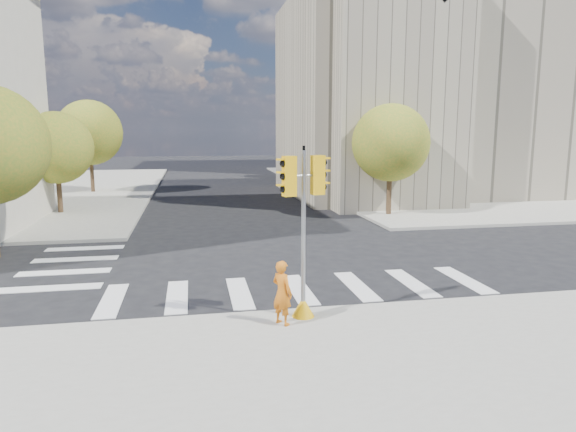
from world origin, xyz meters
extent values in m
plane|color=black|center=(0.00, 0.00, 0.00)|extent=(160.00, 160.00, 0.00)
cube|color=gray|center=(20.00, 26.00, 0.07)|extent=(28.00, 40.00, 0.15)
cube|color=gray|center=(17.00, 20.00, 7.00)|extent=(26.00, 14.00, 14.00)
cube|color=gray|center=(9.00, 15.00, 7.00)|extent=(8.00, 8.00, 14.00)
cube|color=#9EA0A3|center=(22.00, 42.00, 15.00)|extent=(20.00, 18.00, 30.00)
cylinder|color=#382616|center=(-10.50, 14.00, 1.08)|extent=(0.28, 0.28, 2.17)
sphere|color=#4C7521|center=(-10.50, 14.00, 3.77)|extent=(4.00, 4.00, 4.00)
cylinder|color=#382616|center=(-10.50, 24.00, 1.31)|extent=(0.28, 0.28, 2.62)
sphere|color=#4C7521|center=(-10.50, 24.00, 4.54)|extent=(4.80, 4.80, 4.80)
cylinder|color=#382616|center=(7.50, 10.00, 1.19)|extent=(0.28, 0.28, 2.38)
sphere|color=#4C7521|center=(7.50, 10.00, 4.06)|extent=(4.20, 4.20, 4.20)
cylinder|color=#382616|center=(7.50, 22.00, 1.26)|extent=(0.28, 0.28, 2.52)
sphere|color=#4C7521|center=(7.50, 22.00, 4.36)|extent=(4.60, 4.60, 4.60)
cylinder|color=#382616|center=(7.50, 34.00, 1.14)|extent=(0.28, 0.28, 2.27)
sphere|color=#4C7521|center=(7.50, 34.00, 3.88)|extent=(4.00, 4.00, 4.00)
cylinder|color=black|center=(8.00, 14.00, 4.15)|extent=(0.12, 0.12, 8.00)
cube|color=black|center=(8.00, 14.00, 8.15)|extent=(0.35, 0.18, 0.22)
cylinder|color=black|center=(8.00, 28.00, 4.15)|extent=(0.12, 0.12, 8.00)
cube|color=black|center=(8.00, 28.00, 8.15)|extent=(0.35, 0.18, 0.22)
cone|color=#E7A80C|center=(-0.56, -4.60, 0.40)|extent=(0.56, 0.56, 0.50)
cylinder|color=gray|center=(-0.56, -4.60, 2.21)|extent=(0.11, 0.11, 4.12)
cylinder|color=black|center=(-0.56, -4.60, 4.32)|extent=(0.07, 0.07, 0.12)
cylinder|color=gray|center=(-0.56, -4.60, 3.67)|extent=(0.89, 0.28, 0.06)
cube|color=#E7A80C|center=(-0.93, -4.69, 3.67)|extent=(0.35, 0.29, 0.95)
cube|color=#E7A80C|center=(-0.19, -4.51, 3.67)|extent=(0.35, 0.29, 0.95)
imported|color=#C16112|center=(-1.16, -5.01, 0.93)|extent=(0.64, 0.68, 1.56)
camera|label=1|loc=(-3.20, -16.53, 4.74)|focal=32.00mm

